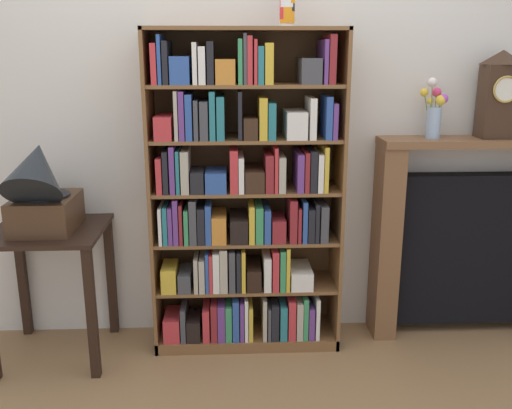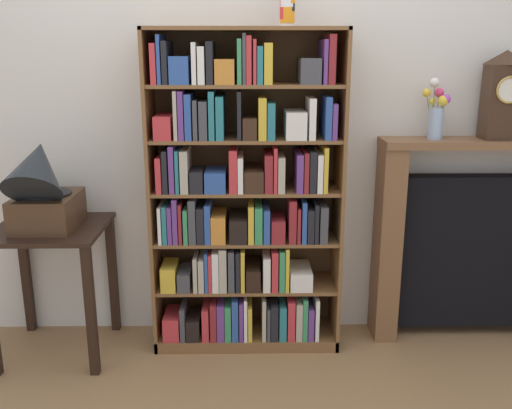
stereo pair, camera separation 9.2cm
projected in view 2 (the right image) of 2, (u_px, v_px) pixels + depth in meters
The scene contains 8 objects.
ground_plane at pixel (247, 353), 3.04m from camera, with size 7.74×6.40×0.02m, color #997047.
wall_back at pixel (268, 100), 3.02m from camera, with size 4.74×0.08×2.60m, color silver.
bookshelf at pixel (244, 206), 2.95m from camera, with size 0.98×0.32×1.66m.
side_table_left at pixel (52, 258), 2.91m from camera, with size 0.55×0.53×0.69m.
gramophone at pixel (42, 187), 2.76m from camera, with size 0.29×0.46×0.52m.
fireplace_mantel at pixel (472, 241), 3.10m from camera, with size 1.07×0.23×1.11m.
mantel_clock at pixel (503, 95), 2.87m from camera, with size 0.18×0.15×0.45m.
flower_vase at pixel (437, 112), 2.89m from camera, with size 0.13×0.11×0.31m.
Camera 2 is at (0.01, -2.72, 1.56)m, focal length 39.73 mm.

